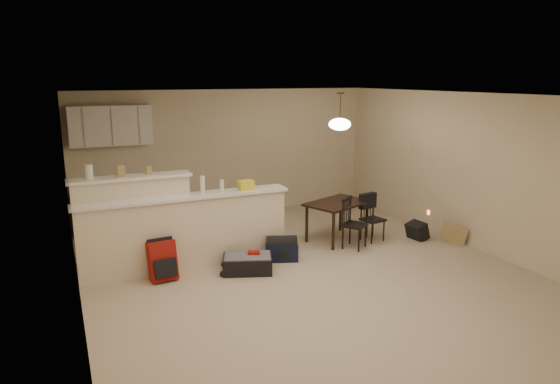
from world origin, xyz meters
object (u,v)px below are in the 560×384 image
dining_table (338,207)px  suitcase (248,264)px  dining_chair_near (355,223)px  red_backpack (162,261)px  black_daypack (417,231)px  navy_duffel (282,252)px  pendant_lamp (340,124)px  dining_chair_far (373,218)px

dining_table → suitcase: dining_table is taller
dining_chair_near → suitcase: bearing=151.8°
red_backpack → black_daypack: bearing=-5.3°
suitcase → black_daypack: size_ratio=2.12×
dining_chair_near → black_daypack: 1.27m
dining_chair_near → navy_duffel: (-1.31, -0.01, -0.29)m
pendant_lamp → black_daypack: (1.28, -0.54, -1.85)m
suitcase → black_daypack: (3.19, 0.18, 0.03)m
suitcase → navy_duffel: 0.68m
dining_chair_far → navy_duffel: size_ratio=1.63×
dining_table → suitcase: 2.10m
pendant_lamp → black_daypack: 2.31m
dining_table → dining_chair_far: 0.63m
pendant_lamp → red_backpack: 3.56m
dining_chair_near → black_daypack: size_ratio=2.55×
dining_chair_far → navy_duffel: (-1.80, -0.22, -0.26)m
dining_table → dining_chair_near: bearing=-106.8°
dining_table → pendant_lamp: bearing=158.7°
dining_table → dining_chair_far: size_ratio=1.59×
dining_table → navy_duffel: dining_table is taller
pendant_lamp → dining_chair_near: size_ratio=0.74×
red_backpack → navy_duffel: bearing=-4.7°
pendant_lamp → black_daypack: size_ratio=1.89×
dining_chair_near → red_backpack: (-3.12, -0.01, -0.15)m
dining_chair_far → suitcase: size_ratio=1.14×
dining_chair_near → dining_table: bearing=59.3°
pendant_lamp → dining_chair_near: bearing=-85.6°
pendant_lamp → dining_chair_near: 1.65m
dining_chair_far → navy_duffel: bearing=176.9°
red_backpack → black_daypack: 4.36m
dining_chair_near → dining_chair_far: bearing=-12.9°
navy_duffel → red_backpack: bearing=-159.4°
navy_duffel → black_daypack: (2.55, -0.04, 0.01)m
pendant_lamp → suitcase: (-1.91, -0.73, -1.87)m
suitcase → black_daypack: black_daypack is taller
suitcase → navy_duffel: (0.64, 0.22, 0.02)m
dining_chair_far → navy_duffel: 1.83m
pendant_lamp → red_backpack: bearing=-170.7°
red_backpack → suitcase: bearing=-15.6°
suitcase → dining_chair_near: bearing=27.5°
suitcase → red_backpack: bearing=-170.3°
dining_chair_far → red_backpack: bearing=173.5°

